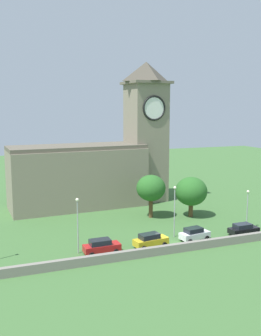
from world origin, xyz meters
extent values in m
plane|color=#3D6633|center=(0.00, 15.00, 0.00)|extent=(200.00, 200.00, 0.00)
cube|color=gray|center=(-6.58, 24.94, 5.56)|extent=(25.69, 10.94, 11.12)
cube|color=#5C5547|center=(-6.58, 24.94, 11.47)|extent=(25.65, 10.15, 0.70)
cube|color=gray|center=(7.78, 25.60, 11.69)|extent=(7.28, 7.28, 23.37)
cube|color=#675F4F|center=(7.78, 25.60, 23.62)|extent=(8.44, 8.44, 0.50)
pyramid|color=#484338|center=(7.78, 25.60, 25.79)|extent=(7.64, 7.64, 3.83)
cylinder|color=white|center=(7.94, 22.06, 18.70)|extent=(4.46, 0.32, 4.46)
torus|color=black|center=(7.94, 22.06, 18.70)|extent=(4.87, 0.62, 4.86)
cylinder|color=white|center=(11.32, 25.76, 18.70)|extent=(0.32, 4.46, 4.46)
torus|color=black|center=(11.32, 25.76, 18.70)|extent=(0.62, 4.87, 4.86)
cube|color=gray|center=(0.00, -3.28, 0.57)|extent=(52.84, 0.70, 1.14)
cube|color=red|center=(-9.44, -0.16, 0.79)|extent=(4.81, 1.92, 0.87)
cube|color=#1E232B|center=(-9.68, -0.17, 1.57)|extent=(2.70, 1.66, 0.69)
cylinder|color=black|center=(-7.82, 0.78, 0.35)|extent=(0.70, 0.34, 0.70)
cylinder|color=black|center=(-7.80, -1.06, 0.35)|extent=(0.70, 0.34, 0.70)
cylinder|color=black|center=(-11.08, 0.73, 0.35)|extent=(0.70, 0.34, 0.70)
cylinder|color=black|center=(-11.05, -1.11, 0.35)|extent=(0.70, 0.34, 0.70)
cube|color=gold|center=(-2.54, -0.29, 0.79)|extent=(4.97, 2.38, 0.88)
cube|color=#1E232B|center=(-2.78, -0.32, 1.57)|extent=(2.86, 1.90, 0.70)
cylinder|color=black|center=(-1.04, 0.81, 0.35)|extent=(0.74, 0.41, 0.70)
cylinder|color=black|center=(-0.81, -0.96, 0.35)|extent=(0.74, 0.41, 0.70)
cylinder|color=black|center=(-4.27, 0.39, 0.35)|extent=(0.74, 0.41, 0.70)
cylinder|color=black|center=(-4.04, -1.38, 0.35)|extent=(0.74, 0.41, 0.70)
cube|color=silver|center=(4.43, -0.03, 0.77)|extent=(4.60, 2.37, 0.86)
cube|color=#1E232B|center=(4.21, -0.06, 1.54)|extent=(2.65, 1.90, 0.68)
cylinder|color=black|center=(5.79, 1.06, 0.34)|extent=(0.72, 0.41, 0.69)
cylinder|color=black|center=(6.03, -0.72, 0.34)|extent=(0.72, 0.41, 0.69)
cylinder|color=black|center=(2.83, 0.67, 0.34)|extent=(0.72, 0.41, 0.69)
cylinder|color=black|center=(3.06, -1.12, 0.34)|extent=(0.72, 0.41, 0.69)
cube|color=black|center=(12.47, -0.54, 0.71)|extent=(4.60, 1.90, 0.79)
cube|color=#1E232B|center=(12.24, -0.55, 1.42)|extent=(2.58, 1.65, 0.62)
cylinder|color=black|center=(14.01, 0.40, 0.32)|extent=(0.64, 0.34, 0.63)
cylinder|color=black|center=(14.04, -1.43, 0.32)|extent=(0.64, 0.34, 0.63)
cylinder|color=black|center=(10.90, 0.34, 0.32)|extent=(0.64, 0.34, 0.63)
cylinder|color=black|center=(10.93, -1.48, 0.32)|extent=(0.64, 0.34, 0.63)
cylinder|color=#9EA0A5|center=(-12.29, 1.01, 3.45)|extent=(0.14, 0.14, 6.91)
sphere|color=#F4EFCC|center=(-12.29, 1.01, 7.13)|extent=(0.44, 0.44, 0.44)
cylinder|color=#9EA0A5|center=(2.37, 2.35, 3.57)|extent=(0.14, 0.14, 7.14)
sphere|color=#F4EFCC|center=(2.37, 2.35, 7.36)|extent=(0.44, 0.44, 0.44)
cylinder|color=#9EA0A5|center=(14.64, 1.61, 2.88)|extent=(0.14, 0.14, 5.75)
sphere|color=#F4EFCC|center=(14.64, 1.61, 5.97)|extent=(0.44, 0.44, 0.44)
cylinder|color=brown|center=(10.06, 10.97, 1.22)|extent=(0.77, 0.77, 2.43)
ellipsoid|color=#286023|center=(10.06, 10.97, 4.50)|extent=(5.51, 5.51, 4.96)
cylinder|color=brown|center=(3.36, 13.00, 1.66)|extent=(0.70, 0.70, 3.31)
ellipsoid|color=#286023|center=(3.36, 13.00, 5.19)|extent=(5.00, 5.00, 4.50)
camera|label=1|loc=(-23.27, -46.52, 18.68)|focal=41.56mm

